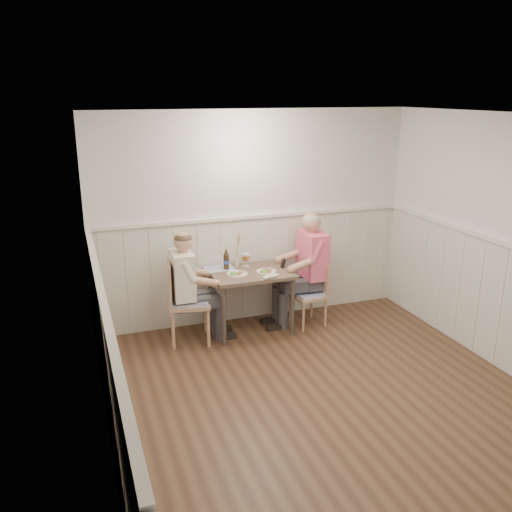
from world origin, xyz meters
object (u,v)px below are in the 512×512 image
Objects in this scene: chair_right at (312,291)px; man_in_pink at (309,276)px; diner_cream at (187,296)px; dining_table at (250,280)px; grass_vase at (237,251)px; chair_left at (184,298)px; beer_bottle at (226,261)px.

chair_right is 0.56× the size of man_in_pink.
diner_cream is (-1.56, 0.02, 0.13)m from chair_right.
chair_right is at bearing -4.97° from dining_table.
man_in_pink is at bearing 93.34° from chair_right.
grass_vase is (0.70, 0.29, 0.39)m from diner_cream.
chair_right is (0.77, -0.07, -0.22)m from dining_table.
chair_right is 1.80× the size of grass_vase.
dining_table is at bearing 2.16° from chair_left.
grass_vase is (-0.86, 0.23, 0.35)m from man_in_pink.
dining_table is at bearing 175.03° from chair_right.
man_in_pink is at bearing 2.34° from diner_cream.
chair_right is 1.05m from grass_vase.
chair_left is 0.88m from grass_vase.
dining_table is 0.77m from man_in_pink.
dining_table is at bearing -35.07° from beer_bottle.
chair_right is at bearing -13.23° from beer_bottle.
man_in_pink is (-0.01, 0.09, 0.17)m from chair_right.
man_in_pink reaches higher than beer_bottle.
man_in_pink is (0.77, 0.02, -0.05)m from dining_table.
beer_bottle reaches higher than dining_table.
grass_vase is at bearing 164.96° from man_in_pink.
chair_left is 0.04m from diner_cream.
grass_vase is (-0.86, 0.32, 0.52)m from chair_right.
man_in_pink is at bearing 1.80° from chair_left.
diner_cream is at bearing -158.13° from beer_bottle.
chair_right is at bearing -0.84° from diner_cream.
diner_cream is 0.65m from beer_bottle.
diner_cream is (-1.55, -0.06, -0.04)m from man_in_pink.
chair_left reaches higher than dining_table.
man_in_pink is 5.77× the size of beer_bottle.
dining_table is 0.66× the size of man_in_pink.
diner_cream is (0.03, -0.01, 0.03)m from chair_left.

